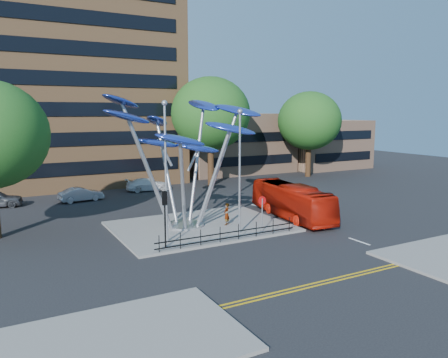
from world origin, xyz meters
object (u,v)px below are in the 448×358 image
street_lamp_left (166,159)px  traffic_light_island (165,207)px  tree_far (309,121)px  no_entry_sign_island (262,208)px  parked_car_right (148,185)px  red_bus (291,201)px  street_lamp_right (240,160)px  parked_car_mid (81,194)px  leaf_sculpture (181,132)px  tree_right (211,114)px  pedestrian (227,214)px

street_lamp_left → traffic_light_island: bearing=-116.6°
tree_far → no_entry_sign_island: tree_far is taller
traffic_light_island → parked_car_right: (5.58, 19.51, -1.95)m
tree_far → red_bus: size_ratio=1.13×
tree_far → street_lamp_left: tree_far is taller
street_lamp_left → street_lamp_right: 5.03m
parked_car_mid → leaf_sculpture: bearing=-167.7°
red_bus → leaf_sculpture: bearing=177.8°
tree_far → street_lamp_right: size_ratio=1.30×
parked_car_mid → street_lamp_right: bearing=-164.0°
leaf_sculpture → red_bus: (8.67, -1.38, -5.54)m
traffic_light_island → red_bus: size_ratio=0.36×
tree_far → traffic_light_island: bearing=-144.2°
tree_right → pedestrian: tree_right is taller
pedestrian → street_lamp_right: bearing=44.9°
leaf_sculpture → pedestrian: leaf_sculpture is taller
traffic_light_island → parked_car_right: 20.38m
leaf_sculpture → street_lamp_right: 4.83m
tree_far → street_lamp_left: 32.37m
no_entry_sign_island → street_lamp_left: bearing=171.4°
tree_right → parked_car_right: (-7.42, 0.01, -7.38)m
red_bus → parked_car_mid: bearing=139.5°
leaf_sculpture → red_bus: 10.38m
parked_car_mid → parked_car_right: parked_car_right is taller
tree_right → red_bus: 18.05m
street_lamp_right → no_entry_sign_island: (1.50, -0.48, -3.28)m
street_lamp_left → traffic_light_island: size_ratio=2.57×
tree_far → traffic_light_island: size_ratio=3.16×
tree_far → pedestrian: bearing=-141.7°
tree_right → pedestrian: size_ratio=7.59×
leaf_sculpture → pedestrian: 6.72m
street_lamp_left → parked_car_mid: bearing=97.7°
tree_right → street_lamp_right: bearing=-111.5°
tree_right → street_lamp_right: tree_right is taller
red_bus → parked_car_mid: size_ratio=2.41×
leaf_sculpture → red_bus: size_ratio=1.33×
no_entry_sign_island → pedestrian: size_ratio=1.54×
leaf_sculpture → no_entry_sign_island: (4.07, -4.16, -5.06)m
traffic_light_island → pedestrian: traffic_light_island is taller
street_lamp_right → pedestrian: (0.26, 2.25, -4.15)m
traffic_light_island → tree_far: bearing=35.8°
tree_far → red_bus: (-15.40, -16.69, -5.78)m
leaf_sculpture → pedestrian: bearing=-26.8°
tree_far → red_bus: tree_far is taller
pedestrian → parked_car_mid: 16.27m
red_bus → parked_car_right: bearing=116.6°
street_lamp_left → red_bus: street_lamp_left is taller
street_lamp_left → red_bus: 11.94m
street_lamp_left → parked_car_mid: street_lamp_left is taller
traffic_light_island → parked_car_right: bearing=74.0°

